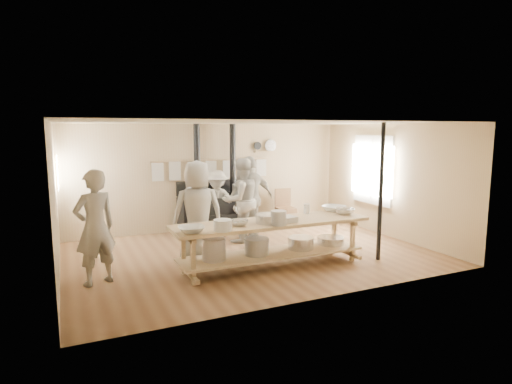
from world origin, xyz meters
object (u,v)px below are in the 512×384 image
(cook_center, at_px, (198,212))
(roasting_pan, at_px, (283,220))
(cook_by_window, at_px, (217,202))
(cook_far_left, at_px, (95,228))
(prep_table, at_px, (271,239))
(cook_right, at_px, (251,198))
(cook_left, at_px, (241,200))
(chair, at_px, (285,215))
(stove, at_px, (216,210))

(cook_center, height_order, roasting_pan, cook_center)
(cook_by_window, distance_m, roasting_pan, 3.03)
(cook_center, bearing_deg, cook_far_left, 20.16)
(prep_table, xyz_separation_m, cook_right, (0.48, 2.02, 0.42))
(cook_left, relative_size, cook_right, 0.98)
(roasting_pan, bearing_deg, chair, 60.85)
(cook_left, xyz_separation_m, roasting_pan, (-0.05, -2.05, -0.03))
(stove, relative_size, cook_by_window, 1.72)
(cook_by_window, bearing_deg, cook_far_left, -113.89)
(chair, bearing_deg, cook_by_window, -174.52)
(cook_center, bearing_deg, roasting_pan, 149.95)
(prep_table, distance_m, cook_left, 1.93)
(cook_center, relative_size, cook_by_window, 1.27)
(stove, bearing_deg, cook_by_window, -99.56)
(roasting_pan, bearing_deg, cook_by_window, 93.09)
(cook_center, bearing_deg, cook_by_window, -110.38)
(stove, xyz_separation_m, prep_table, (-0.00, -3.02, -0.00))
(prep_table, height_order, cook_center, cook_center)
(prep_table, height_order, roasting_pan, roasting_pan)
(prep_table, distance_m, chair, 3.41)
(cook_far_left, bearing_deg, cook_center, 170.34)
(stove, bearing_deg, cook_right, -64.35)
(cook_left, relative_size, roasting_pan, 4.13)
(cook_by_window, bearing_deg, roasting_pan, -60.87)
(stove, xyz_separation_m, cook_left, (0.19, -1.14, 0.41))
(cook_left, height_order, cook_by_window, cook_left)
(cook_center, xyz_separation_m, roasting_pan, (1.26, -0.98, -0.06))
(cook_far_left, bearing_deg, prep_table, 150.09)
(cook_left, bearing_deg, cook_right, -164.92)
(cook_center, xyz_separation_m, chair, (2.96, 2.07, -0.68))
(stove, height_order, prep_table, stove)
(cook_left, xyz_separation_m, cook_center, (-1.31, -1.07, 0.03))
(cook_by_window, xyz_separation_m, chair, (1.86, 0.02, -0.48))
(chair, bearing_deg, cook_far_left, -147.78)
(cook_far_left, relative_size, cook_right, 0.99)
(cook_left, bearing_deg, cook_center, 28.85)
(cook_far_left, height_order, cook_right, cook_right)
(cook_right, distance_m, cook_by_window, 0.99)
(cook_far_left, xyz_separation_m, cook_center, (1.81, 0.40, 0.03))
(stove, bearing_deg, chair, -4.63)
(cook_left, xyz_separation_m, cook_by_window, (-0.21, 0.97, -0.17))
(cook_far_left, distance_m, roasting_pan, 3.12)
(cook_center, xyz_separation_m, cook_by_window, (1.10, 2.05, -0.20))
(stove, height_order, roasting_pan, stove)
(cook_by_window, xyz_separation_m, roasting_pan, (0.16, -3.03, 0.15))
(cook_left, xyz_separation_m, chair, (1.65, 0.99, -0.65))
(chair, bearing_deg, cook_left, -144.04)
(cook_center, bearing_deg, cook_right, -135.08)
(cook_right, relative_size, chair, 1.99)
(prep_table, bearing_deg, cook_left, 84.28)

